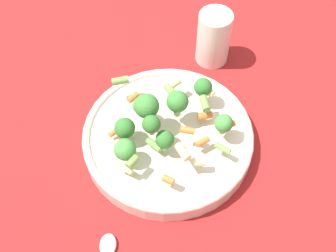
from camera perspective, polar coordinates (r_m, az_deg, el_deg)
ground_plane at (r=0.71m, az=0.00°, el=-2.38°), size 3.00×3.00×0.00m
bowl at (r=0.69m, az=0.00°, el=-1.51°), size 0.30×0.30×0.04m
pasta_salad at (r=0.65m, az=-0.86°, el=1.11°), size 0.21×0.22×0.08m
cup at (r=0.81m, az=6.65°, el=12.71°), size 0.07×0.07×0.11m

